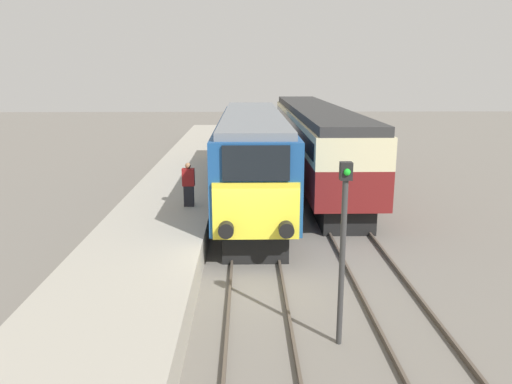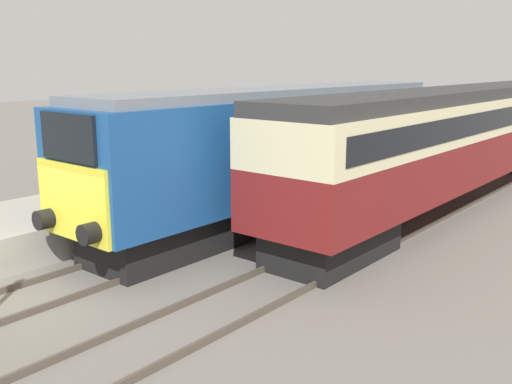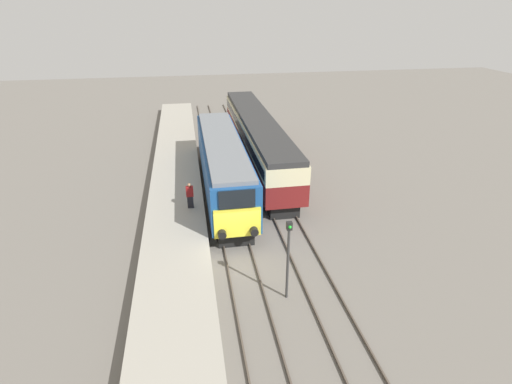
{
  "view_description": "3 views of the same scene",
  "coord_description": "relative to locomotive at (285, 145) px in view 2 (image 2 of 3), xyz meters",
  "views": [
    {
      "loc": [
        -0.28,
        -13.17,
        5.69
      ],
      "look_at": [
        0.0,
        0.5,
        2.38
      ],
      "focal_mm": 35.0,
      "sensor_mm": 36.0,
      "label": 1
    },
    {
      "loc": [
        10.51,
        -6.07,
        4.71
      ],
      "look_at": [
        1.7,
        4.5,
        1.6
      ],
      "focal_mm": 40.0,
      "sensor_mm": 36.0,
      "label": 2
    },
    {
      "loc": [
        -2.21,
        -17.59,
        12.25
      ],
      "look_at": [
        1.7,
        4.5,
        1.6
      ],
      "focal_mm": 28.0,
      "sensor_mm": 36.0,
      "label": 3
    }
  ],
  "objects": [
    {
      "name": "rails_far_track",
      "position": [
        3.4,
        -2.94,
        -2.18
      ],
      "size": [
        1.5,
        60.0,
        0.14
      ],
      "color": "#4C4238",
      "rests_on": "ground_plane"
    },
    {
      "name": "platform_left",
      "position": [
        -3.3,
        0.06,
        -1.8
      ],
      "size": [
        3.5,
        50.0,
        0.9
      ],
      "color": "#9E998C",
      "rests_on": "ground_plane"
    },
    {
      "name": "ground_plane",
      "position": [
        0.0,
        -7.94,
        -2.25
      ],
      "size": [
        120.0,
        120.0,
        0.0
      ],
      "primitive_type": "plane",
      "color": "slate"
    },
    {
      "name": "rails_near_track",
      "position": [
        0.0,
        -2.94,
        -2.18
      ],
      "size": [
        1.51,
        60.0,
        0.14
      ],
      "color": "#4C4238",
      "rests_on": "ground_plane"
    },
    {
      "name": "passenger_carriage",
      "position": [
        3.4,
        5.63,
        0.14
      ],
      "size": [
        2.75,
        20.73,
        3.91
      ],
      "color": "black",
      "rests_on": "ground_plane"
    },
    {
      "name": "locomotive",
      "position": [
        0.0,
        0.0,
        0.0
      ],
      "size": [
        2.7,
        15.38,
        4.01
      ],
      "color": "black",
      "rests_on": "ground_plane"
    },
    {
      "name": "person_on_platform",
      "position": [
        -2.37,
        -3.44,
        -0.55
      ],
      "size": [
        0.44,
        0.26,
        1.61
      ],
      "color": "black",
      "rests_on": "platform_left"
    }
  ]
}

